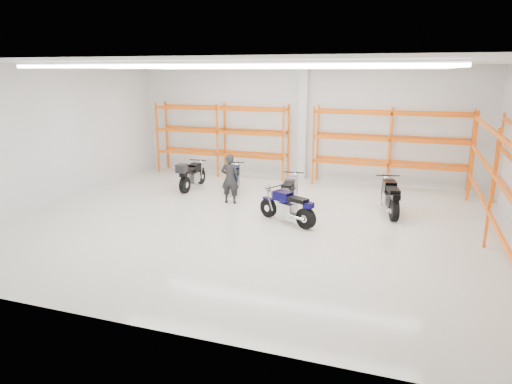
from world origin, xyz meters
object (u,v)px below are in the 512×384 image
(motorcycle_back_b, at_px, (235,179))
(motorcycle_back_d, at_px, (390,198))
(motorcycle_back_a, at_px, (191,176))
(motorcycle_back_c, at_px, (289,193))
(motorcycle_main, at_px, (289,208))
(structural_column, at_px, (303,124))
(standing_man, at_px, (230,179))

(motorcycle_back_b, height_order, motorcycle_back_d, motorcycle_back_d)
(motorcycle_back_a, xyz_separation_m, motorcycle_back_b, (1.64, 0.32, -0.07))
(motorcycle_back_a, height_order, motorcycle_back_c, motorcycle_back_a)
(motorcycle_main, xyz_separation_m, structural_column, (-0.96, 5.62, 1.78))
(motorcycle_back_b, xyz_separation_m, standing_man, (0.42, -1.52, 0.37))
(motorcycle_main, relative_size, motorcycle_back_b, 0.99)
(motorcycle_main, height_order, motorcycle_back_a, motorcycle_back_a)
(motorcycle_back_d, bearing_deg, motorcycle_main, -144.68)
(motorcycle_back_b, distance_m, motorcycle_back_d, 5.62)
(motorcycle_back_c, height_order, structural_column, structural_column)
(motorcycle_back_c, bearing_deg, motorcycle_back_d, 6.45)
(motorcycle_main, distance_m, standing_man, 2.81)
(standing_man, bearing_deg, motorcycle_back_d, -178.68)
(motorcycle_back_b, distance_m, standing_man, 1.62)
(motorcycle_back_d, bearing_deg, motorcycle_back_a, 174.37)
(motorcycle_back_a, bearing_deg, motorcycle_back_c, -14.59)
(motorcycle_back_c, height_order, standing_man, standing_man)
(motorcycle_back_a, xyz_separation_m, motorcycle_back_d, (7.17, -0.71, -0.01))
(motorcycle_back_b, bearing_deg, motorcycle_main, -46.16)
(motorcycle_back_a, distance_m, standing_man, 2.41)
(motorcycle_back_d, distance_m, structural_column, 5.49)
(motorcycle_main, relative_size, standing_man, 1.15)
(motorcycle_back_b, distance_m, structural_column, 3.73)
(motorcycle_back_c, xyz_separation_m, structural_column, (-0.56, 4.06, 1.76))
(motorcycle_back_a, height_order, motorcycle_back_b, motorcycle_back_a)
(motorcycle_back_d, xyz_separation_m, structural_column, (-3.66, 3.70, 1.74))
(motorcycle_main, bearing_deg, motorcycle_back_a, 149.56)
(motorcycle_back_d, xyz_separation_m, standing_man, (-5.11, -0.50, 0.32))
(standing_man, relative_size, structural_column, 0.37)
(motorcycle_back_b, relative_size, motorcycle_back_d, 0.88)
(motorcycle_main, bearing_deg, motorcycle_back_c, 104.32)
(motorcycle_back_a, relative_size, structural_column, 0.47)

